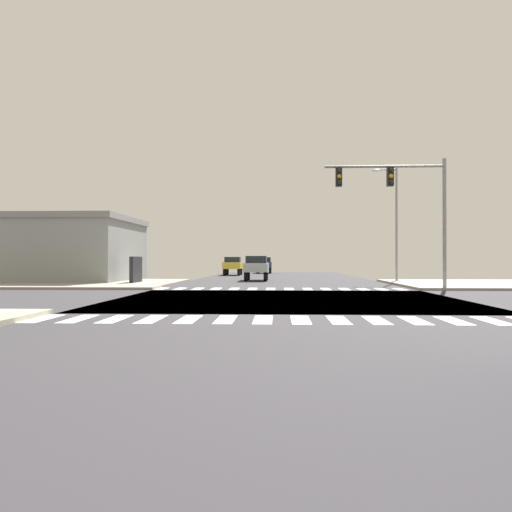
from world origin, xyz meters
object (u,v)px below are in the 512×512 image
at_px(street_lamp, 393,214).
at_px(sedan_crossing_2, 264,264).
at_px(sedan_farside_1, 256,266).
at_px(sedan_trailing_4, 233,264).
at_px(bank_building, 46,249).
at_px(traffic_signal_mast, 399,193).

height_order(street_lamp, sedan_crossing_2, street_lamp).
relative_size(street_lamp, sedan_farside_1, 1.86).
relative_size(sedan_crossing_2, sedan_trailing_4, 1.00).
distance_m(street_lamp, sedan_crossing_2, 26.78).
xyz_separation_m(bank_building, sedan_crossing_2, (15.20, 24.34, -1.23)).
bearing_deg(sedan_crossing_2, sedan_farside_1, 90.00).
relative_size(street_lamp, sedan_trailing_4, 1.86).
distance_m(sedan_farside_1, sedan_trailing_4, 13.98).
bearing_deg(sedan_crossing_2, street_lamp, 111.42).
relative_size(bank_building, sedan_trailing_4, 3.29).
relative_size(traffic_signal_mast, sedan_crossing_2, 1.62).
distance_m(bank_building, sedan_crossing_2, 28.72).
distance_m(traffic_signal_mast, street_lamp, 8.92).
relative_size(traffic_signal_mast, street_lamp, 0.87).
bearing_deg(traffic_signal_mast, sedan_crossing_2, 103.57).
distance_m(street_lamp, bank_building, 25.01).
bearing_deg(sedan_trailing_4, street_lamp, 127.25).
bearing_deg(sedan_farside_1, street_lamp, 162.61).
height_order(traffic_signal_mast, sedan_trailing_4, traffic_signal_mast).
xyz_separation_m(street_lamp, sedan_farside_1, (-9.69, 3.03, -3.67)).
distance_m(traffic_signal_mast, bank_building, 25.16).
distance_m(sedan_crossing_2, sedan_trailing_4, 8.56).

